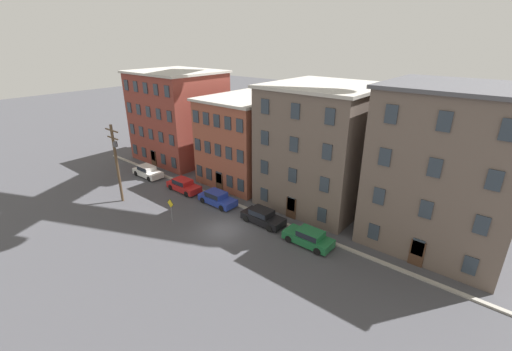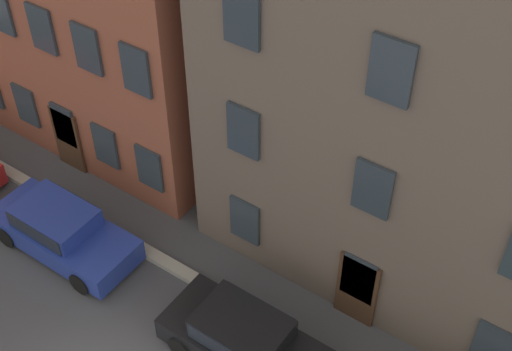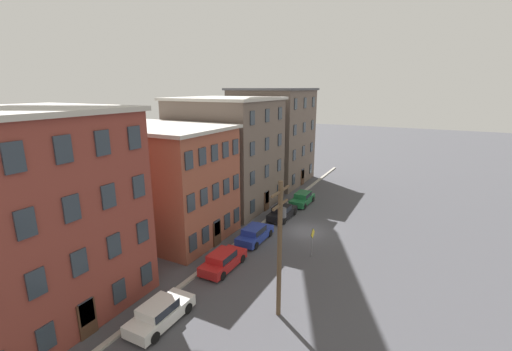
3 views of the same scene
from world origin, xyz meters
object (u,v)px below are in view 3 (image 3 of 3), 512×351
object	(u,v)px
car_black	(282,212)
car_green	(302,198)
car_white	(160,312)
utility_pole	(280,242)
car_red	(223,260)
car_blue	(255,233)
caution_sign	(312,238)

from	to	relation	value
car_black	car_green	xyz separation A→B (m)	(5.44, -0.33, 0.00)
car_white	utility_pole	world-z (taller)	utility_pole
car_red	car_green	world-z (taller)	same
car_red	car_white	bearing A→B (deg)	-178.81
car_black	car_blue	bearing A→B (deg)	179.87
car_green	car_blue	bearing A→B (deg)	178.33
car_red	car_black	world-z (taller)	same
car_blue	car_black	xyz separation A→B (m)	(6.34, -0.01, 0.00)
car_black	car_white	bearing A→B (deg)	-179.25
car_white	car_red	size ratio (longest dim) A/B	1.00
car_black	utility_pole	bearing A→B (deg)	-157.50
car_blue	car_white	bearing A→B (deg)	-178.81
car_red	utility_pole	size ratio (longest dim) A/B	0.51
car_blue	car_green	bearing A→B (deg)	-1.67
car_red	car_black	bearing A→B (deg)	0.49
car_red	car_black	distance (m)	11.86
car_blue	car_green	world-z (taller)	same
car_white	car_red	xyz separation A→B (m)	(7.11, 0.15, 0.00)
car_green	car_white	bearing A→B (deg)	179.81
car_red	caution_sign	xyz separation A→B (m)	(5.04, -5.52, 0.96)
car_red	car_blue	xyz separation A→B (m)	(5.52, 0.12, 0.00)
car_white	caution_sign	xyz separation A→B (m)	(12.15, -5.37, 0.96)
car_green	utility_pole	distance (m)	21.57
caution_sign	utility_pole	xyz separation A→B (m)	(-8.09, -0.56, 3.14)
car_black	caution_sign	world-z (taller)	caution_sign
car_white	car_green	size ratio (longest dim) A/B	1.00
caution_sign	car_black	bearing A→B (deg)	39.49
car_red	caution_sign	distance (m)	7.53
car_red	caution_sign	bearing A→B (deg)	-47.60
car_blue	utility_pole	size ratio (longest dim) A/B	0.51
car_green	car_red	bearing A→B (deg)	179.24
car_white	car_black	size ratio (longest dim) A/B	1.00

